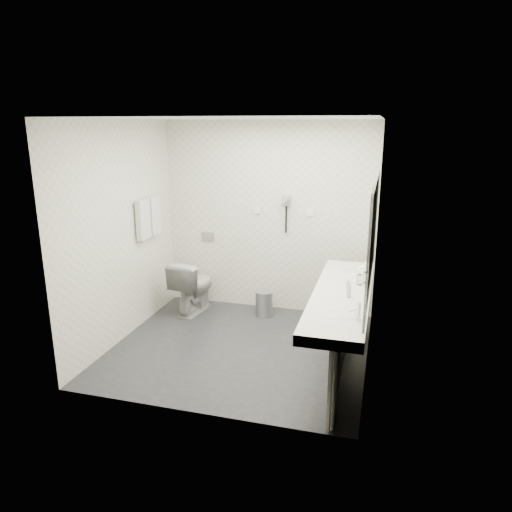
% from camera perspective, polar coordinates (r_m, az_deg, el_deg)
% --- Properties ---
extents(floor, '(2.80, 2.80, 0.00)m').
position_cam_1_polar(floor, '(5.47, -1.97, -10.96)').
color(floor, '#29292D').
rests_on(floor, ground).
extents(ceiling, '(2.80, 2.80, 0.00)m').
position_cam_1_polar(ceiling, '(4.89, -2.25, 16.24)').
color(ceiling, white).
rests_on(ceiling, wall_back).
extents(wall_back, '(2.80, 0.00, 2.80)m').
position_cam_1_polar(wall_back, '(6.26, 1.48, 4.60)').
color(wall_back, white).
rests_on(wall_back, floor).
extents(wall_front, '(2.80, 0.00, 2.80)m').
position_cam_1_polar(wall_front, '(3.86, -7.89, -2.56)').
color(wall_front, white).
rests_on(wall_front, floor).
extents(wall_left, '(0.00, 2.60, 2.60)m').
position_cam_1_polar(wall_left, '(5.61, -15.89, 2.70)').
color(wall_left, white).
rests_on(wall_left, floor).
extents(wall_right, '(0.00, 2.60, 2.60)m').
position_cam_1_polar(wall_right, '(4.82, 14.00, 0.77)').
color(wall_right, white).
rests_on(wall_right, floor).
extents(vanity_counter, '(0.55, 2.20, 0.10)m').
position_cam_1_polar(vanity_counter, '(4.77, 10.26, -4.83)').
color(vanity_counter, white).
rests_on(vanity_counter, floor).
extents(vanity_panel, '(0.03, 2.15, 0.75)m').
position_cam_1_polar(vanity_panel, '(4.93, 10.32, -9.48)').
color(vanity_panel, '#9B9793').
rests_on(vanity_panel, floor).
extents(vanity_post_near, '(0.06, 0.06, 0.75)m').
position_cam_1_polar(vanity_post_near, '(4.01, 9.29, -15.68)').
color(vanity_post_near, silver).
rests_on(vanity_post_near, floor).
extents(vanity_post_far, '(0.06, 0.06, 0.75)m').
position_cam_1_polar(vanity_post_far, '(5.89, 11.57, -5.31)').
color(vanity_post_far, silver).
rests_on(vanity_post_far, floor).
extents(mirror, '(0.02, 2.20, 1.05)m').
position_cam_1_polar(mirror, '(4.57, 13.90, 2.58)').
color(mirror, '#B2BCC6').
rests_on(mirror, wall_right).
extents(basin_near, '(0.40, 0.31, 0.05)m').
position_cam_1_polar(basin_near, '(4.16, 9.42, -7.41)').
color(basin_near, white).
rests_on(basin_near, vanity_counter).
extents(basin_far, '(0.40, 0.31, 0.05)m').
position_cam_1_polar(basin_far, '(5.37, 10.95, -2.12)').
color(basin_far, white).
rests_on(basin_far, vanity_counter).
extents(faucet_near, '(0.04, 0.04, 0.15)m').
position_cam_1_polar(faucet_near, '(4.11, 12.19, -6.48)').
color(faucet_near, silver).
rests_on(faucet_near, vanity_counter).
extents(faucet_far, '(0.04, 0.04, 0.15)m').
position_cam_1_polar(faucet_far, '(5.34, 13.08, -1.35)').
color(faucet_far, silver).
rests_on(faucet_far, vanity_counter).
extents(soap_bottle_a, '(0.05, 0.05, 0.10)m').
position_cam_1_polar(soap_bottle_a, '(4.85, 11.04, -3.26)').
color(soap_bottle_a, beige).
rests_on(soap_bottle_a, vanity_counter).
extents(soap_bottle_c, '(0.07, 0.07, 0.13)m').
position_cam_1_polar(soap_bottle_c, '(4.60, 11.11, -4.11)').
color(soap_bottle_c, beige).
rests_on(soap_bottle_c, vanity_counter).
extents(glass_left, '(0.07, 0.07, 0.11)m').
position_cam_1_polar(glass_left, '(4.98, 12.33, -2.80)').
color(glass_left, silver).
rests_on(glass_left, vanity_counter).
extents(glass_right, '(0.08, 0.08, 0.12)m').
position_cam_1_polar(glass_right, '(5.05, 13.10, -2.53)').
color(glass_right, silver).
rests_on(glass_right, vanity_counter).
extents(toilet, '(0.49, 0.76, 0.72)m').
position_cam_1_polar(toilet, '(6.38, -7.57, -3.58)').
color(toilet, white).
rests_on(toilet, floor).
extents(flush_plate, '(0.18, 0.02, 0.12)m').
position_cam_1_polar(flush_plate, '(6.56, -5.80, 2.36)').
color(flush_plate, '#B2B5BA').
rests_on(flush_plate, wall_back).
extents(pedal_bin, '(0.27, 0.27, 0.32)m').
position_cam_1_polar(pedal_bin, '(6.27, 0.99, -5.78)').
color(pedal_bin, '#B2B5BA').
rests_on(pedal_bin, floor).
extents(bin_lid, '(0.23, 0.23, 0.02)m').
position_cam_1_polar(bin_lid, '(6.21, 1.00, -4.34)').
color(bin_lid, '#B2B5BA').
rests_on(bin_lid, pedal_bin).
extents(towel_rail, '(0.02, 0.62, 0.02)m').
position_cam_1_polar(towel_rail, '(6.00, -13.00, 6.63)').
color(towel_rail, silver).
rests_on(towel_rail, wall_left).
extents(towel_near, '(0.07, 0.24, 0.48)m').
position_cam_1_polar(towel_near, '(5.91, -13.42, 4.31)').
color(towel_near, silver).
rests_on(towel_near, towel_rail).
extents(towel_far, '(0.07, 0.24, 0.48)m').
position_cam_1_polar(towel_far, '(6.15, -12.18, 4.81)').
color(towel_far, silver).
rests_on(towel_far, towel_rail).
extents(dryer_cradle, '(0.10, 0.04, 0.14)m').
position_cam_1_polar(dryer_cradle, '(6.13, 3.71, 6.71)').
color(dryer_cradle, '#9A9A9F').
rests_on(dryer_cradle, wall_back).
extents(dryer_barrel, '(0.08, 0.14, 0.08)m').
position_cam_1_polar(dryer_barrel, '(6.06, 3.58, 6.89)').
color(dryer_barrel, '#9A9A9F').
rests_on(dryer_barrel, dryer_cradle).
extents(dryer_cord, '(0.02, 0.02, 0.35)m').
position_cam_1_polar(dryer_cord, '(6.16, 3.64, 4.39)').
color(dryer_cord, black).
rests_on(dryer_cord, dryer_cradle).
extents(switch_plate_a, '(0.09, 0.02, 0.09)m').
position_cam_1_polar(switch_plate_a, '(6.27, 0.12, 5.55)').
color(switch_plate_a, white).
rests_on(switch_plate_a, wall_back).
extents(switch_plate_b, '(0.09, 0.02, 0.09)m').
position_cam_1_polar(switch_plate_b, '(6.12, 6.48, 5.21)').
color(switch_plate_b, white).
rests_on(switch_plate_b, wall_back).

